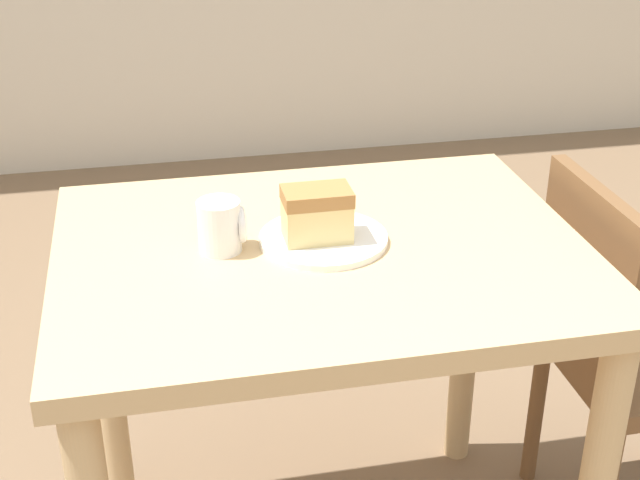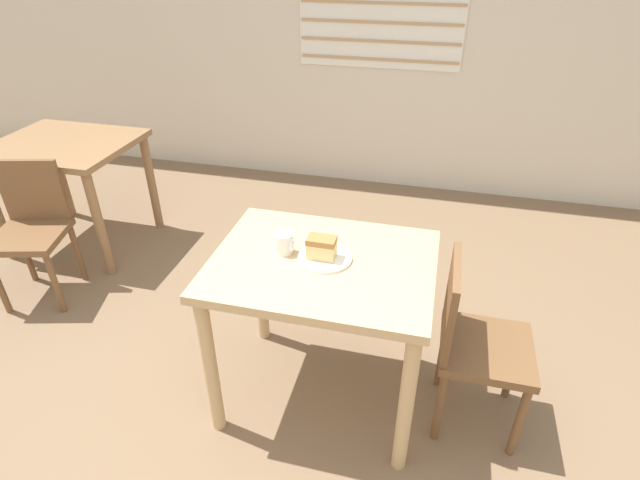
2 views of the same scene
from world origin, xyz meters
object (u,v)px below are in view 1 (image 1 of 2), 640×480
(dining_table_near, at_px, (322,311))
(coffee_mug, at_px, (221,226))
(cake_slice, at_px, (317,214))
(chair_near_window, at_px, (628,349))
(plate, at_px, (323,239))

(dining_table_near, xyz_separation_m, coffee_mug, (-0.17, 0.02, 0.18))
(dining_table_near, relative_size, cake_slice, 7.87)
(chair_near_window, xyz_separation_m, cake_slice, (-0.66, -0.02, 0.38))
(chair_near_window, relative_size, plate, 3.66)
(plate, height_order, cake_slice, cake_slice)
(plate, bearing_deg, coffee_mug, 178.34)
(coffee_mug, bearing_deg, cake_slice, -4.14)
(chair_near_window, distance_m, cake_slice, 0.76)
(cake_slice, bearing_deg, coffee_mug, 175.86)
(dining_table_near, height_order, chair_near_window, chair_near_window)
(cake_slice, relative_size, coffee_mug, 1.28)
(chair_near_window, height_order, cake_slice, cake_slice)
(dining_table_near, bearing_deg, plate, 66.90)
(coffee_mug, bearing_deg, dining_table_near, -6.83)
(cake_slice, bearing_deg, chair_near_window, 1.69)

